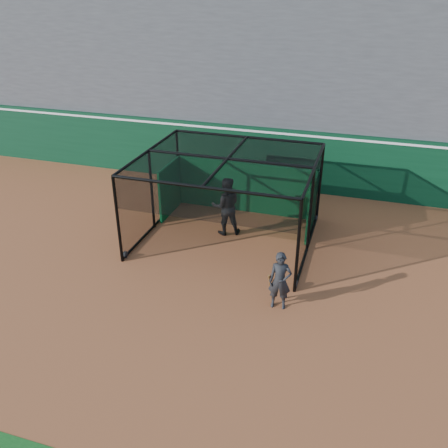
% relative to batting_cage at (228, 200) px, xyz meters
% --- Properties ---
extents(ground, '(120.00, 120.00, 0.00)m').
position_rel_batting_cage_xyz_m(ground, '(-0.25, -3.63, -1.40)').
color(ground, brown).
rests_on(ground, ground).
extents(outfield_wall, '(50.00, 0.50, 2.50)m').
position_rel_batting_cage_xyz_m(outfield_wall, '(-0.25, 4.87, -0.11)').
color(outfield_wall, '#09341C').
rests_on(outfield_wall, ground).
extents(grandstand, '(50.00, 7.85, 8.95)m').
position_rel_batting_cage_xyz_m(grandstand, '(-0.25, 8.64, 3.07)').
color(grandstand, '#4C4C4F').
rests_on(grandstand, ground).
extents(batting_cage, '(5.43, 4.78, 2.81)m').
position_rel_batting_cage_xyz_m(batting_cage, '(0.00, 0.00, 0.00)').
color(batting_cage, black).
rests_on(batting_cage, ground).
extents(batter, '(1.19, 1.08, 2.01)m').
position_rel_batting_cage_xyz_m(batter, '(-0.16, 0.35, -0.40)').
color(batter, black).
rests_on(batter, ground).
extents(on_deck_player, '(0.64, 0.45, 1.62)m').
position_rel_batting_cage_xyz_m(on_deck_player, '(2.38, -3.17, -0.59)').
color(on_deck_player, black).
rests_on(on_deck_player, ground).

